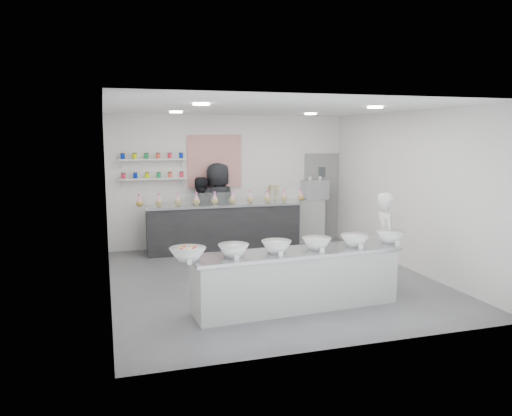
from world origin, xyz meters
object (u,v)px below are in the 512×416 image
Objects in this scene: back_bar at (224,227)px; staff_left at (200,214)px; espresso_ledge at (295,221)px; prep_counter at (296,279)px; espresso_machine at (315,190)px; woman_prep at (386,241)px; staff_right at (218,206)px.

staff_left is (-0.49, 0.25, 0.29)m from back_bar.
prep_counter is at bearing -111.17° from espresso_ledge.
espresso_ledge is 0.85× the size of staff_left.
prep_counter is at bearing -116.73° from espresso_machine.
espresso_machine is 0.36× the size of woman_prep.
espresso_ledge is at bearing 13.38° from back_bar.
espresso_machine reaches higher than back_bar.
prep_counter is 1.86m from woman_prep.
staff_right reaches higher than espresso_machine.
woman_prep is (0.11, -3.83, 0.29)m from espresso_ledge.
prep_counter is at bearing 99.70° from staff_left.
espresso_machine is 0.30× the size of staff_right.
back_bar is at bearing -170.57° from espresso_machine.
back_bar is 0.62m from staff_left.
back_bar is at bearing 89.22° from prep_counter.
prep_counter is 5.48× the size of espresso_machine.
staff_right reaches higher than staff_left.
espresso_ledge is 2.35m from staff_left.
back_bar is 1.88m from espresso_ledge.
staff_right is at bearing 42.93° from woman_prep.
staff_left is at bearing 154.34° from back_bar.
espresso_ledge is (1.66, 4.29, 0.08)m from prep_counter.
staff_left is at bearing 47.72° from woman_prep.
staff_left reaches higher than woman_prep.
back_bar is 2.08× the size of staff_left.
back_bar is 3.96m from woman_prep.
staff_left is at bearing -177.20° from espresso_machine.
staff_left reaches higher than espresso_ledge.
espresso_machine is at bearing 10.88° from back_bar.
back_bar is at bearing 153.49° from staff_left.
espresso_machine is at bearing 162.24° from staff_right.
woman_prep reaches higher than prep_counter.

